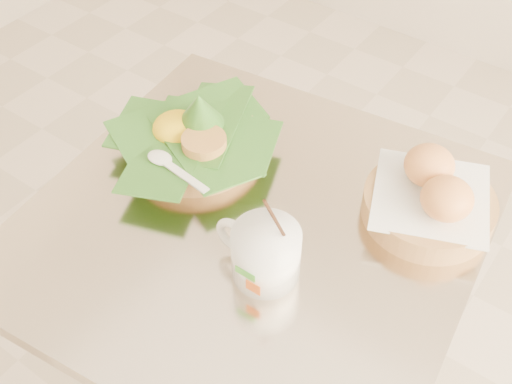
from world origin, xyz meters
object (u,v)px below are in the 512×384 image
Objects in this scene: cafe_table at (253,299)px; rice_basket at (194,135)px; bread_basket at (431,199)px; coffee_mug at (264,252)px.

rice_basket is (-0.18, 0.07, 0.26)m from cafe_table.
bread_basket is 1.33× the size of coffee_mug.
bread_basket is (0.22, 0.18, 0.26)m from cafe_table.
cafe_table is 0.29m from coffee_mug.
coffee_mug is (-0.15, -0.25, 0.01)m from bread_basket.
coffee_mug is at bearing -44.79° from cafe_table.
coffee_mug is (0.26, -0.15, 0.01)m from rice_basket.
bread_basket reaches higher than cafe_table.
rice_basket is 0.29m from coffee_mug.
coffee_mug reaches higher than cafe_table.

